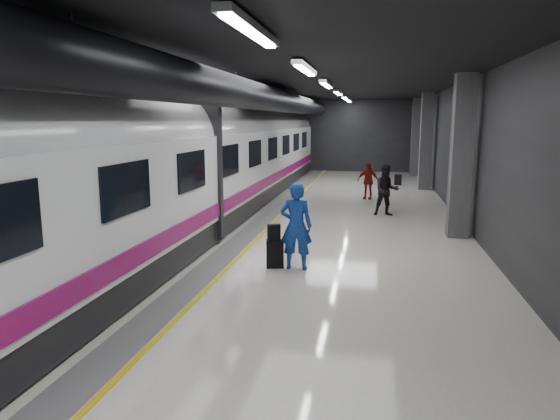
{
  "coord_description": "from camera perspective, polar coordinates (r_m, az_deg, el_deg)",
  "views": [
    {
      "loc": [
        2.2,
        -12.49,
        3.25
      ],
      "look_at": [
        0.07,
        -1.24,
        1.18
      ],
      "focal_mm": 32.0,
      "sensor_mm": 36.0,
      "label": 1
    }
  ],
  "objects": [
    {
      "name": "suitcase_main",
      "position": [
        11.18,
        -0.59,
        -5.02
      ],
      "size": [
        0.43,
        0.32,
        0.62
      ],
      "primitive_type": "cube",
      "rotation": [
        0.0,
        0.0,
        0.23
      ],
      "color": "black",
      "rests_on": "ground"
    },
    {
      "name": "traveler_main",
      "position": [
        10.92,
        1.85,
        -1.84
      ],
      "size": [
        0.72,
        0.48,
        1.94
      ],
      "primitive_type": "imported",
      "rotation": [
        0.0,
        0.0,
        3.17
      ],
      "color": "blue",
      "rests_on": "ground"
    },
    {
      "name": "platform_hall",
      "position": [
        13.67,
        0.27,
        11.43
      ],
      "size": [
        10.02,
        40.02,
        4.51
      ],
      "color": "black",
      "rests_on": "ground"
    },
    {
      "name": "traveler_far_b",
      "position": [
        21.1,
        10.0,
        3.32
      ],
      "size": [
        0.96,
        0.59,
        1.54
      ],
      "primitive_type": "imported",
      "rotation": [
        0.0,
        0.0,
        -0.25
      ],
      "color": "maroon",
      "rests_on": "ground"
    },
    {
      "name": "shoulder_bag",
      "position": [
        11.04,
        -0.7,
        -2.58
      ],
      "size": [
        0.31,
        0.25,
        0.36
      ],
      "primitive_type": "cube",
      "rotation": [
        0.0,
        0.0,
        0.44
      ],
      "color": "black",
      "rests_on": "suitcase_main"
    },
    {
      "name": "ground",
      "position": [
        13.09,
        0.73,
        -4.15
      ],
      "size": [
        40.0,
        40.0,
        0.0
      ],
      "primitive_type": "plane",
      "color": "silver",
      "rests_on": "ground"
    },
    {
      "name": "traveler_far_a",
      "position": [
        17.47,
        12.06,
        2.2
      ],
      "size": [
        0.96,
        0.8,
        1.76
      ],
      "primitive_type": "imported",
      "rotation": [
        0.0,
        0.0,
        0.17
      ],
      "color": "black",
      "rests_on": "ground"
    },
    {
      "name": "train",
      "position": [
        13.67,
        -12.83,
        5.02
      ],
      "size": [
        3.05,
        38.0,
        4.05
      ],
      "color": "black",
      "rests_on": "ground"
    },
    {
      "name": "suitcase_far",
      "position": [
        26.04,
        13.33,
        3.37
      ],
      "size": [
        0.37,
        0.25,
        0.53
      ],
      "primitive_type": "cube",
      "rotation": [
        0.0,
        0.0,
        -0.06
      ],
      "color": "black",
      "rests_on": "ground"
    }
  ]
}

